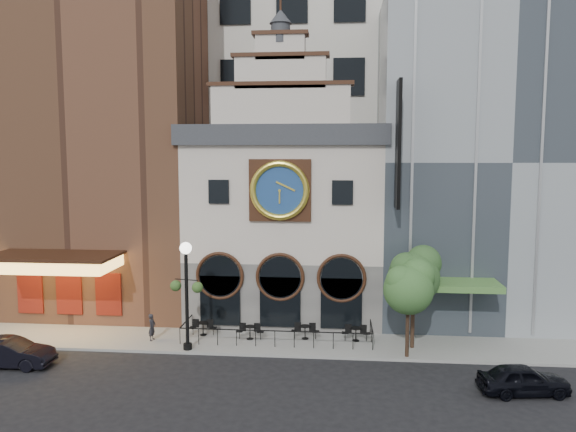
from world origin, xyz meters
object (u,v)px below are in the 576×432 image
Objects in this scene: tree_left at (415,273)px; tree_right at (409,286)px; car_left at (9,353)px; car_right at (524,379)px; bistro_3 at (356,333)px; bistro_1 at (250,331)px; bistro_2 at (305,331)px; bistro_0 at (203,327)px; lamppost at (186,284)px; pedestrian at (152,327)px.

tree_right is (-0.45, -1.43, -0.34)m from tree_left.
tree_left reaches higher than car_left.
tree_right is (-4.62, 3.88, 3.24)m from car_right.
car_left is 21.25m from tree_left.
car_left is 20.51m from tree_right.
car_left reaches higher than bistro_3.
bistro_3 is 4.75m from tree_right.
bistro_1 and bistro_3 have the same top height.
tree_right is at bearing -22.47° from bistro_2.
car_left reaches higher than bistro_0.
car_left is (-8.60, -5.29, 0.10)m from bistro_0.
bistro_3 is 0.28× the size of tree_left.
bistro_0 is at bearing 168.26° from tree_right.
lamppost is (8.35, 2.88, 3.06)m from car_left.
bistro_0 is at bearing -60.55° from pedestrian.
tree_right reaches higher than bistro_1.
bistro_0 is 1.00× the size of bistro_2.
pedestrian is at bearing 163.29° from lamppost.
lamppost reaches higher than car_left.
car_left is at bearing -160.38° from bistro_2.
tree_right is (5.50, -2.27, 3.30)m from bistro_2.
bistro_0 is 12.15m from tree_right.
bistro_0 is 1.00× the size of bistro_1.
car_right is 17.05m from lamppost.
bistro_2 is 0.36× the size of car_left.
car_right is at bearing -40.04° from tree_right.
pedestrian is (-5.48, -0.69, 0.30)m from bistro_1.
bistro_3 is (8.82, -0.20, 0.00)m from bistro_0.
bistro_0 is 10.10m from car_left.
tree_right is (11.70, 0.03, 0.14)m from lamppost.
bistro_0 is 2.87m from bistro_1.
bistro_2 is 15.45m from car_left.
bistro_3 is 9.86m from lamppost.
car_left is at bearing -148.39° from bistro_0.
bistro_1 is 1.04× the size of pedestrian.
tree_right is at bearing -82.83° from car_left.
pedestrian is 0.27× the size of tree_left.
bistro_2 is 0.40× the size of car_right.
bistro_1 and bistro_2 have the same top height.
tree_right is at bearing 42.59° from car_right.
lamppost reaches higher than bistro_2.
car_right is (10.12, -6.15, 0.06)m from bistro_2.
car_left is at bearing -157.05° from bistro_1.
car_right is 6.85m from tree_right.
tree_right is at bearing 11.31° from lamppost.
lamppost reaches higher than tree_left.
pedestrian reaches higher than bistro_3.
bistro_2 is 7.03m from tree_left.
bistro_3 is at bearing -1.32° from bistro_0.
bistro_0 is at bearing -59.49° from car_left.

